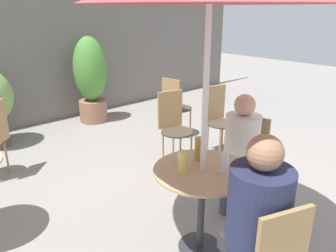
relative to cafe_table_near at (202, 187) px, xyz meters
The scene contains 13 objects.
ground_plane 0.61m from the cafe_table_near, 30.99° to the left, with size 20.00×20.00×0.00m, color gray.
storefront_wall 4.15m from the cafe_table_near, 88.02° to the left, with size 10.00×0.06×3.00m.
cafe_table_near is the anchor object (origin of this frame).
bistro_chair_1 0.83m from the cafe_table_near, 10.38° to the left, with size 0.43×0.41×0.93m.
bistro_chair_3 1.68m from the cafe_table_near, 54.77° to the left, with size 0.42×0.43×0.93m.
bistro_chair_4 2.55m from the cafe_table_near, 51.67° to the left, with size 0.42×0.41×0.93m.
bistro_chair_5 2.02m from the cafe_table_near, 36.17° to the left, with size 0.41×0.43×0.93m.
seated_person_0 0.69m from the cafe_table_near, 109.62° to the right, with size 0.42×0.44×1.27m.
seated_person_1 0.69m from the cafe_table_near, 10.38° to the left, with size 0.36×0.33×1.19m.
beer_glass_0 0.30m from the cafe_table_near, 55.45° to the left, with size 0.06×0.06×0.20m.
beer_glass_1 0.29m from the cafe_table_near, 153.58° to the left, with size 0.07×0.07×0.17m.
beer_glass_2 0.29m from the cafe_table_near, 60.47° to the right, with size 0.06×0.06×0.16m.
potted_plant_1 3.68m from the cafe_table_near, 73.74° to the left, with size 0.56×0.56×1.48m.
Camera 1 is at (-1.86, -1.59, 1.91)m, focal length 35.00 mm.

